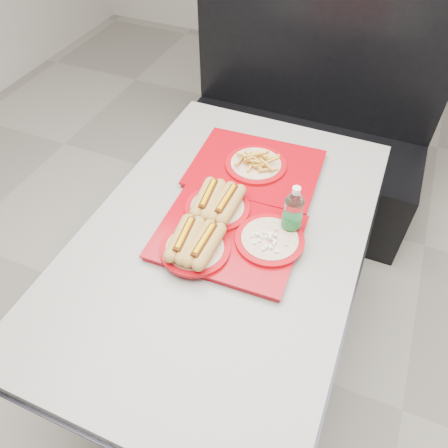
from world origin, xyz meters
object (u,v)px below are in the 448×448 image
at_px(tray_near, 223,231).
at_px(water_bottle, 292,215).
at_px(tray_far, 256,166).
at_px(diner_table, 223,263).
at_px(booth_bench, 300,139).

relative_size(tray_near, water_bottle, 2.33).
distance_m(tray_far, water_bottle, 0.34).
bearing_deg(diner_table, tray_near, -69.27).
xyz_separation_m(diner_table, water_bottle, (0.21, 0.08, 0.25)).
distance_m(booth_bench, water_bottle, 1.12).
xyz_separation_m(diner_table, tray_near, (0.01, -0.02, 0.20)).
xyz_separation_m(diner_table, tray_far, (-0.01, 0.34, 0.19)).
xyz_separation_m(booth_bench, tray_near, (0.01, -1.12, 0.38)).
height_order(diner_table, water_bottle, water_bottle).
relative_size(booth_bench, tray_near, 2.82).
bearing_deg(tray_near, water_bottle, 27.82).
bearing_deg(tray_near, tray_far, 92.49).
relative_size(tray_far, water_bottle, 2.40).
relative_size(tray_near, tray_far, 0.97).
height_order(tray_near, tray_far, tray_near).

